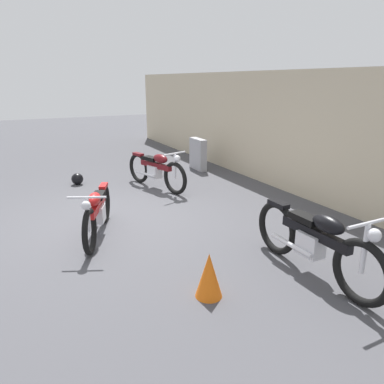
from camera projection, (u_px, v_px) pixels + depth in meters
name	position (u px, v px, depth m)	size (l,w,h in m)	color
ground_plane	(115.00, 219.00, 6.72)	(40.00, 40.00, 0.00)	#47474C
building_wall	(294.00, 132.00, 8.12)	(18.00, 0.30, 2.65)	beige
stone_marker	(198.00, 154.00, 10.36)	(0.72, 0.20, 0.87)	#9E9EA3
helmet	(77.00, 179.00, 8.89)	(0.28, 0.28, 0.28)	black
traffic_cone	(209.00, 275.00, 4.24)	(0.32, 0.32, 0.55)	orange
motorcycle_black	(315.00, 241.00, 4.64)	(2.22, 0.62, 1.00)	black
motorcycle_maroon	(156.00, 169.00, 8.50)	(2.03, 0.82, 0.94)	black
motorcycle_red	(97.00, 212.00, 5.86)	(1.82, 0.94, 0.88)	black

